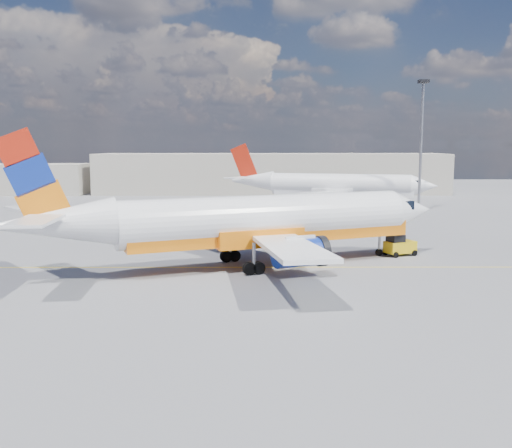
{
  "coord_description": "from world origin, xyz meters",
  "views": [
    {
      "loc": [
        1.53,
        -41.81,
        9.74
      ],
      "look_at": [
        1.68,
        3.09,
        3.5
      ],
      "focal_mm": 40.0,
      "sensor_mm": 36.0,
      "label": 1
    }
  ],
  "objects_px": {
    "main_jet": "(253,222)",
    "gse_tug": "(399,246)",
    "traffic_cone": "(286,265)",
    "second_jet": "(333,186)"
  },
  "relations": [
    {
      "from": "main_jet",
      "to": "gse_tug",
      "type": "relative_size",
      "value": 11.84
    },
    {
      "from": "second_jet",
      "to": "gse_tug",
      "type": "distance_m",
      "value": 40.59
    },
    {
      "from": "traffic_cone",
      "to": "second_jet",
      "type": "bearing_deg",
      "value": 77.7
    },
    {
      "from": "main_jet",
      "to": "second_jet",
      "type": "xyz_separation_m",
      "value": [
        12.61,
        45.23,
        -0.33
      ]
    },
    {
      "from": "main_jet",
      "to": "traffic_cone",
      "type": "height_order",
      "value": "main_jet"
    },
    {
      "from": "main_jet",
      "to": "traffic_cone",
      "type": "distance_m",
      "value": 4.35
    },
    {
      "from": "gse_tug",
      "to": "main_jet",
      "type": "bearing_deg",
      "value": 175.42
    },
    {
      "from": "second_jet",
      "to": "gse_tug",
      "type": "relative_size",
      "value": 10.92
    },
    {
      "from": "main_jet",
      "to": "gse_tug",
      "type": "bearing_deg",
      "value": -2.37
    },
    {
      "from": "gse_tug",
      "to": "traffic_cone",
      "type": "relative_size",
      "value": 6.04
    }
  ]
}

